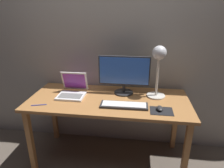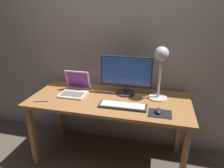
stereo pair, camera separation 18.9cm
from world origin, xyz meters
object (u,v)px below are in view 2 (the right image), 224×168
(monitor, at_px, (126,74))
(laptop, at_px, (75,87))
(desk_lamp, at_px, (161,63))
(pen, at_px, (41,102))
(mouse, at_px, (158,111))
(keyboard_main, at_px, (123,106))

(monitor, distance_m, laptop, 0.56)
(desk_lamp, bearing_deg, pen, -162.14)
(laptop, bearing_deg, mouse, -15.05)
(keyboard_main, xyz_separation_m, laptop, (-0.56, 0.20, 0.05))
(keyboard_main, distance_m, laptop, 0.59)
(laptop, xyz_separation_m, desk_lamp, (0.86, 0.07, 0.31))
(monitor, relative_size, keyboard_main, 1.20)
(keyboard_main, relative_size, pen, 3.16)
(desk_lamp, distance_m, mouse, 0.46)
(keyboard_main, height_order, desk_lamp, desk_lamp)
(keyboard_main, bearing_deg, mouse, -6.01)
(monitor, xyz_separation_m, laptop, (-0.53, -0.10, -0.16))
(keyboard_main, bearing_deg, monitor, 95.24)
(monitor, relative_size, laptop, 1.81)
(keyboard_main, bearing_deg, pen, -173.72)
(desk_lamp, height_order, pen, desk_lamp)
(monitor, distance_m, pen, 0.89)
(pen, bearing_deg, keyboard_main, 6.28)
(monitor, height_order, keyboard_main, monitor)
(monitor, xyz_separation_m, mouse, (0.35, -0.34, -0.21))
(desk_lamp, relative_size, mouse, 5.47)
(pen, bearing_deg, desk_lamp, 17.86)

